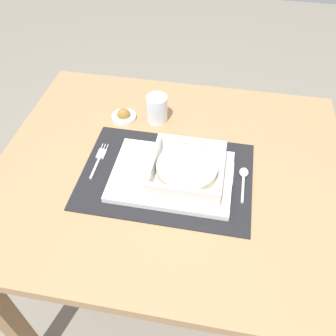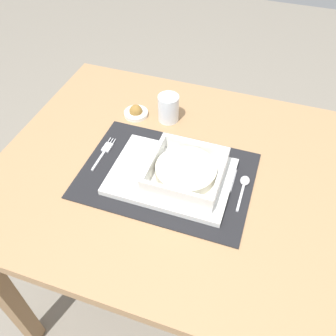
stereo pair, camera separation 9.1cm
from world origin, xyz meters
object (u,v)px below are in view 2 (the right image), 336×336
(porridge_bowl, at_px, (186,172))
(drinking_glass, at_px, (168,110))
(dining_table, at_px, (170,191))
(fork, at_px, (105,151))
(condiment_saucer, at_px, (136,112))
(bread_knife, at_px, (219,187))
(spoon, at_px, (244,184))
(butter_knife, at_px, (228,190))

(porridge_bowl, xyz_separation_m, drinking_glass, (-0.12, 0.23, -0.00))
(dining_table, distance_m, fork, 0.22)
(condiment_saucer, bearing_deg, porridge_bowl, -43.74)
(porridge_bowl, bearing_deg, bread_knife, 6.39)
(dining_table, relative_size, fork, 7.07)
(spoon, bearing_deg, condiment_saucer, 157.49)
(drinking_glass, height_order, condiment_saucer, drinking_glass)
(bread_knife, bearing_deg, spoon, 24.56)
(butter_knife, bearing_deg, dining_table, 166.08)
(fork, bearing_deg, butter_knife, -7.22)
(dining_table, xyz_separation_m, condiment_saucer, (-0.17, 0.17, 0.11))
(spoon, height_order, butter_knife, spoon)
(porridge_bowl, bearing_deg, drinking_glass, 118.43)
(spoon, xyz_separation_m, bread_knife, (-0.06, -0.03, -0.00))
(butter_knife, bearing_deg, fork, 173.38)
(bread_knife, bearing_deg, condiment_saucer, 146.42)
(dining_table, relative_size, porridge_bowl, 5.15)
(porridge_bowl, xyz_separation_m, condiment_saucer, (-0.22, 0.21, -0.03))
(porridge_bowl, distance_m, spoon, 0.15)
(dining_table, bearing_deg, porridge_bowl, -36.77)
(drinking_glass, xyz_separation_m, condiment_saucer, (-0.10, -0.01, -0.03))
(bread_knife, xyz_separation_m, condiment_saucer, (-0.31, 0.20, 0.00))
(bread_knife, bearing_deg, drinking_glass, 133.69)
(bread_knife, relative_size, condiment_saucer, 1.88)
(fork, bearing_deg, porridge_bowl, -10.50)
(dining_table, xyz_separation_m, spoon, (0.20, -0.00, 0.11))
(porridge_bowl, relative_size, drinking_glass, 2.18)
(drinking_glass, bearing_deg, dining_table, -69.52)
(dining_table, bearing_deg, spoon, -0.98)
(dining_table, bearing_deg, fork, -178.06)
(condiment_saucer, bearing_deg, butter_knife, -31.96)
(bread_knife, height_order, drinking_glass, drinking_glass)
(fork, relative_size, bread_knife, 0.96)
(dining_table, xyz_separation_m, butter_knife, (0.16, -0.03, 0.11))
(spoon, distance_m, drinking_glass, 0.33)
(fork, relative_size, condiment_saucer, 1.80)
(fork, bearing_deg, dining_table, -0.77)
(dining_table, distance_m, condiment_saucer, 0.27)
(fork, height_order, condiment_saucer, condiment_saucer)
(spoon, distance_m, butter_knife, 0.04)
(porridge_bowl, height_order, drinking_glass, drinking_glass)
(porridge_bowl, bearing_deg, fork, 172.21)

